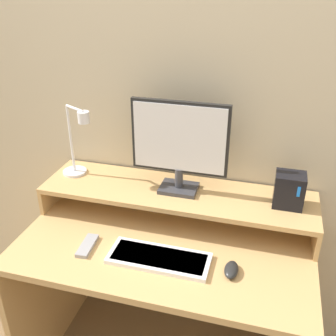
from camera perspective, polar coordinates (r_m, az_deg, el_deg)
wall_back at (r=1.78m, az=2.95°, el=9.68°), size 6.00×0.05×2.50m
desk at (r=1.82m, az=-0.40°, el=-16.04°), size 1.22×0.69×0.76m
monitor_shelf at (r=1.76m, az=1.25°, el=-3.87°), size 1.22×0.32×0.14m
monitor at (r=1.65m, az=1.68°, el=3.58°), size 0.42×0.13×0.41m
desk_lamp at (r=1.85m, az=-13.02°, el=3.27°), size 0.19×0.14×0.34m
router_dock at (r=1.68m, az=17.17°, el=-3.07°), size 0.12×0.10×0.15m
keyboard at (r=1.57m, az=-1.32°, el=-12.94°), size 0.40×0.16×0.02m
mouse at (r=1.53m, az=9.18°, el=-14.37°), size 0.05×0.10×0.03m
remote_control at (r=1.67m, az=-11.63°, el=-10.98°), size 0.06×0.15×0.02m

